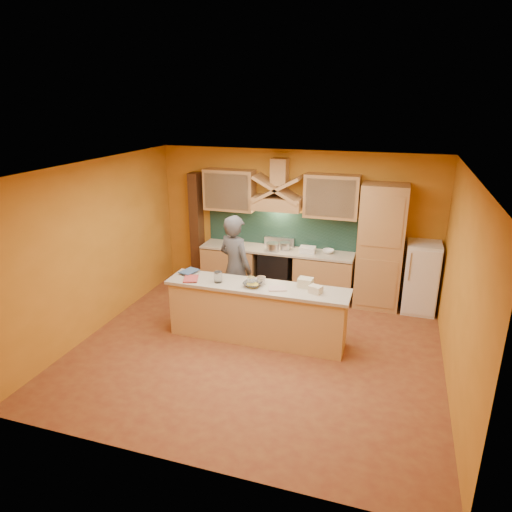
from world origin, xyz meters
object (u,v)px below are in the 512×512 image
(stove, at_px, (276,271))
(person, at_px, (235,268))
(fridge, at_px, (421,277))
(mixing_bowl, at_px, (253,284))
(kitchen_scale, at_px, (261,281))

(stove, relative_size, person, 0.48)
(fridge, xyz_separation_m, mixing_bowl, (-2.55, -1.96, 0.33))
(kitchen_scale, height_order, mixing_bowl, kitchen_scale)
(person, distance_m, kitchen_scale, 0.83)
(person, height_order, kitchen_scale, person)
(stove, bearing_deg, person, -106.56)
(stove, xyz_separation_m, person, (-0.38, -1.29, 0.49))
(stove, bearing_deg, fridge, 0.00)
(fridge, xyz_separation_m, kitchen_scale, (-2.45, -1.82, 0.34))
(mixing_bowl, bearing_deg, kitchen_scale, 56.49)
(fridge, relative_size, kitchen_scale, 12.06)
(fridge, bearing_deg, mixing_bowl, -142.38)
(stove, height_order, person, person)
(fridge, height_order, mixing_bowl, fridge)
(stove, distance_m, person, 1.43)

